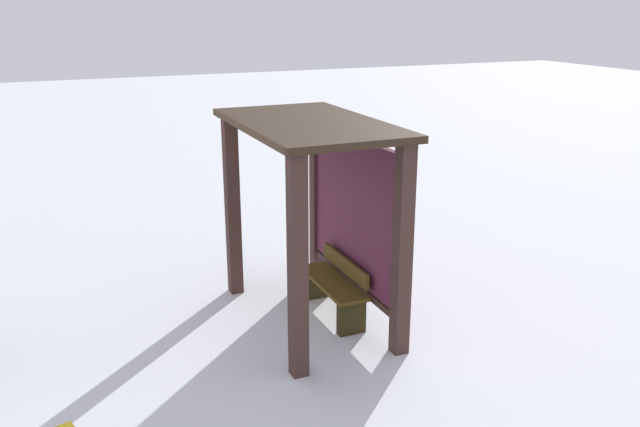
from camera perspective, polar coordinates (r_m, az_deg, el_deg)
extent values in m
plane|color=white|center=(8.49, -0.90, -8.95)|extent=(60.00, 60.00, 0.00)
cube|color=#3E2924|center=(8.89, -7.49, 0.54)|extent=(0.17, 0.17, 2.42)
cube|color=#3E2924|center=(6.79, -1.91, -4.77)|extent=(0.17, 0.17, 2.42)
cube|color=#3E2924|center=(9.28, -0.23, 1.43)|extent=(0.17, 0.17, 2.42)
cube|color=#3E2924|center=(7.30, 7.06, -3.28)|extent=(0.17, 0.17, 2.42)
cube|color=#312317|center=(7.71, -0.98, 7.65)|extent=(2.66, 1.54, 0.08)
cube|color=#5A2438|center=(8.22, 3.00, 0.41)|extent=(2.17, 0.08, 1.80)
cube|color=#3E2924|center=(8.54, 2.77, -5.78)|extent=(2.17, 0.06, 0.08)
cube|color=#503C15|center=(8.42, 1.06, -5.91)|extent=(1.31, 0.40, 0.05)
cube|color=#503C15|center=(8.41, 2.18, -4.45)|extent=(1.24, 0.04, 0.20)
cube|color=#2C2610|center=(8.06, 2.69, -8.84)|extent=(0.12, 0.34, 0.41)
cube|color=#2C2610|center=(8.98, -0.42, -5.97)|extent=(0.12, 0.34, 0.41)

